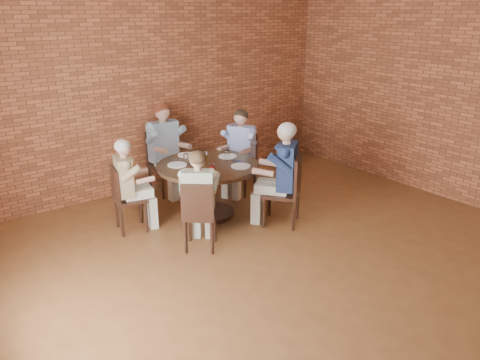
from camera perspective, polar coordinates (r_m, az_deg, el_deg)
floor at (r=5.24m, az=8.69°, el=-11.42°), size 7.00×7.00×0.00m
wall_back at (r=7.39m, az=-10.71°, el=11.85°), size 7.00×0.00×7.00m
dining_table at (r=6.40m, az=-3.87°, el=0.07°), size 1.39×1.39×0.75m
chair_a at (r=7.30m, az=0.26°, el=2.42°), size 0.55×0.55×0.92m
diner_a at (r=7.18m, az=-0.02°, el=3.38°), size 0.79×0.74×1.30m
chair_b at (r=7.37m, az=-9.33°, el=2.52°), size 0.47×0.47×0.97m
diner_b at (r=7.24m, az=-9.03°, el=3.67°), size 0.59×0.72×1.40m
chair_c at (r=6.13m, az=-13.92°, el=-1.96°), size 0.44×0.44×0.87m
diner_c at (r=6.09m, az=-13.39°, el=-0.73°), size 0.65×0.56×1.22m
chair_d at (r=5.48m, az=-5.05°, el=-4.06°), size 0.52×0.52×0.88m
diner_d at (r=5.50m, az=-4.99°, el=-2.52°), size 0.72×0.73×1.22m
chair_e at (r=6.16m, az=5.95°, el=-0.90°), size 0.63×0.63×0.96m
diner_e at (r=6.12m, az=5.16°, el=0.66°), size 0.86×0.88×1.38m
plate_a at (r=6.63m, az=-1.52°, el=2.90°), size 0.26×0.26×0.01m
plate_b at (r=6.74m, az=-6.50°, el=3.06°), size 0.26×0.26×0.01m
plate_c at (r=6.32m, az=-7.67°, el=1.85°), size 0.26×0.26×0.01m
plate_d at (r=6.21m, az=0.09°, el=1.70°), size 0.26×0.26×0.01m
glass_a at (r=6.47m, az=-1.55°, el=3.04°), size 0.07×0.07×0.14m
glass_b at (r=6.45m, az=-4.33°, el=2.92°), size 0.07×0.07×0.14m
glass_c at (r=6.36m, az=-6.59°, el=2.61°), size 0.07×0.07×0.14m
glass_d at (r=6.28m, az=-4.91°, el=2.43°), size 0.07×0.07×0.14m
glass_e at (r=6.16m, az=-5.41°, el=2.08°), size 0.07×0.07×0.14m
glass_f at (r=5.97m, az=-3.40°, el=1.52°), size 0.07×0.07×0.14m
smartphone at (r=6.42m, az=-0.33°, el=2.31°), size 0.10×0.15×0.01m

